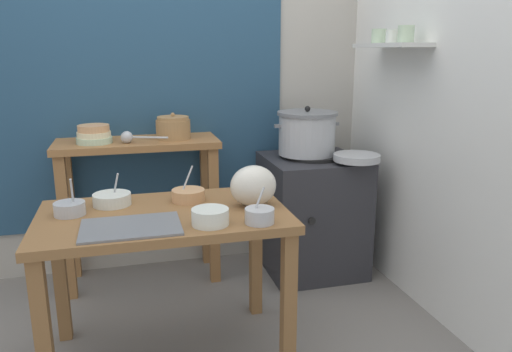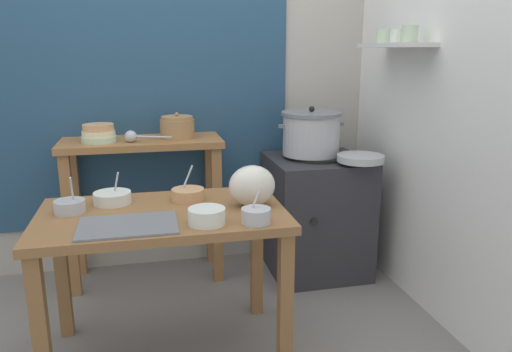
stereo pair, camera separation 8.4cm
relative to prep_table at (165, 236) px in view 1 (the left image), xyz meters
name	(u,v)px [view 1 (the left image)]	position (x,y,z in m)	size (l,w,h in m)	color
ground_plane	(186,347)	(0.08, 0.04, -0.61)	(9.00, 9.00, 0.00)	gray
wall_back	(171,70)	(0.16, 1.14, 0.69)	(4.40, 0.12, 2.60)	#B2ADA3
wall_right	(433,74)	(1.48, 0.24, 0.69)	(0.30, 3.20, 2.60)	white
prep_table	(165,236)	(0.00, 0.00, 0.00)	(1.10, 0.66, 0.72)	olive
back_shelf_table	(139,176)	(-0.08, 0.87, 0.07)	(0.96, 0.40, 0.90)	#9E6B3D
stove_block	(312,214)	(1.00, 0.74, -0.23)	(0.60, 0.61, 0.78)	#2D2D33
steamer_pot	(307,133)	(0.96, 0.76, 0.31)	(0.43, 0.38, 0.31)	#B7BABF
clay_pot	(173,128)	(0.14, 0.87, 0.36)	(0.21, 0.21, 0.16)	#A37A4C
bowl_stack_enamel	(94,135)	(-0.32, 0.84, 0.34)	(0.20, 0.20, 0.11)	#B7D1AD
ladle	(129,137)	(-0.13, 0.78, 0.33)	(0.27, 0.12, 0.07)	#B7BABF
serving_tray	(131,227)	(-0.15, -0.17, 0.12)	(0.40, 0.28, 0.01)	slate
plastic_bag	(253,186)	(0.41, -0.01, 0.21)	(0.22, 0.17, 0.19)	silver
wide_pan	(357,158)	(1.19, 0.50, 0.19)	(0.28, 0.28, 0.04)	#B7BABF
prep_bowl_0	(188,195)	(0.13, 0.15, 0.14)	(0.16, 0.16, 0.17)	tan
prep_bowl_1	(112,199)	(-0.22, 0.17, 0.14)	(0.17, 0.17, 0.15)	silver
prep_bowl_2	(260,215)	(0.38, -0.24, 0.15)	(0.12, 0.12, 0.15)	#B7BABF
prep_bowl_3	(70,208)	(-0.40, 0.07, 0.14)	(0.13, 0.13, 0.17)	#B7BABF
prep_bowl_4	(210,216)	(0.17, -0.21, 0.15)	(0.16, 0.16, 0.07)	silver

